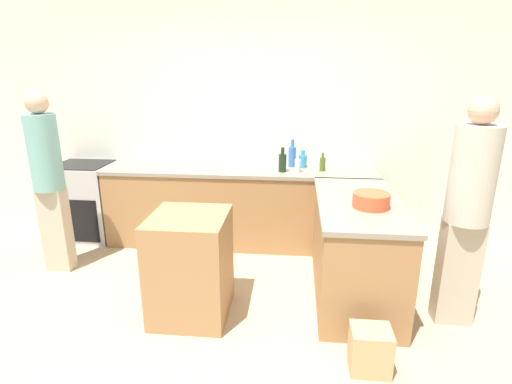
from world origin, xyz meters
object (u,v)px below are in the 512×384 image
olive_oil_bottle (322,164)px  person_by_range (48,176)px  wine_bottle_dark (282,162)px  paper_bag (370,350)px  person_at_peninsula (468,206)px  island_table (191,266)px  water_bottle_blue (292,156)px  range_oven (86,201)px  mixing_bowl (371,200)px  vinegar_bottle_clear (298,165)px  dish_soap_bottle (303,161)px

olive_oil_bottle → person_by_range: person_by_range is taller
wine_bottle_dark → paper_bag: 2.16m
olive_oil_bottle → person_at_peninsula: (0.99, -1.32, 0.00)m
island_table → water_bottle_blue: 1.87m
wine_bottle_dark → range_oven: bearing=177.9°
island_table → mixing_bowl: mixing_bowl is taller
vinegar_bottle_clear → person_by_range: bearing=-162.9°
paper_bag → olive_oil_bottle: bearing=97.0°
person_by_range → person_at_peninsula: 3.65m
island_table → mixing_bowl: bearing=10.2°
range_oven → person_by_range: (0.11, -0.81, 0.52)m
mixing_bowl → person_at_peninsula: (0.67, -0.14, 0.02)m
vinegar_bottle_clear → dish_soap_bottle: size_ratio=0.98×
dish_soap_bottle → person_at_peninsula: size_ratio=0.11×
island_table → paper_bag: island_table is taller
vinegar_bottle_clear → wine_bottle_dark: wine_bottle_dark is taller
olive_oil_bottle → vinegar_bottle_clear: bearing=-162.1°
water_bottle_blue → vinegar_bottle_clear: bearing=-76.1°
mixing_bowl → person_by_range: person_by_range is taller
range_oven → island_table: (1.64, -1.43, -0.02)m
island_table → mixing_bowl: 1.54m
range_oven → person_by_range: size_ratio=0.51×
dish_soap_bottle → island_table: bearing=-119.7°
range_oven → mixing_bowl: (3.06, -1.17, 0.50)m
vinegar_bottle_clear → wine_bottle_dark: bearing=-179.7°
range_oven → person_by_range: bearing=-81.9°
island_table → paper_bag: 1.47m
olive_oil_bottle → dish_soap_bottle: olive_oil_bottle is taller
wine_bottle_dark → paper_bag: size_ratio=0.85×
range_oven → person_by_range: person_by_range is taller
range_oven → mixing_bowl: bearing=-21.0°
wine_bottle_dark → person_at_peninsula: (1.42, -1.23, -0.03)m
dish_soap_bottle → water_bottle_blue: (-0.12, 0.03, 0.04)m
vinegar_bottle_clear → water_bottle_blue: water_bottle_blue is taller
olive_oil_bottle → person_by_range: (-2.63, -0.81, 0.00)m
vinegar_bottle_clear → dish_soap_bottle: (0.06, 0.22, 0.00)m
vinegar_bottle_clear → dish_soap_bottle: bearing=75.3°
vinegar_bottle_clear → dish_soap_bottle: dish_soap_bottle is taller
vinegar_bottle_clear → olive_oil_bottle: size_ratio=0.96×
island_table → person_at_peninsula: size_ratio=0.48×
water_bottle_blue → olive_oil_bottle: bearing=-26.6°
person_by_range → person_at_peninsula: bearing=-8.0°
vinegar_bottle_clear → olive_oil_bottle: (0.27, 0.09, 0.00)m
range_oven → olive_oil_bottle: bearing=0.1°
person_by_range → wine_bottle_dark: bearing=18.3°
olive_oil_bottle → person_at_peninsula: person_at_peninsula is taller
olive_oil_bottle → paper_bag: 2.14m
olive_oil_bottle → range_oven: bearing=-179.9°
dish_soap_bottle → person_by_range: person_by_range is taller
water_bottle_blue → dish_soap_bottle: bearing=-13.5°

